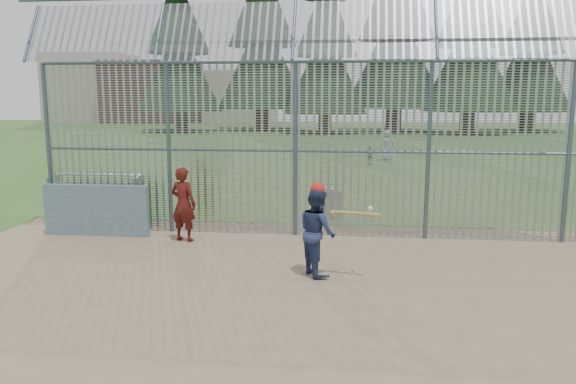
# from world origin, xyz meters

# --- Properties ---
(ground) EXTENTS (120.00, 120.00, 0.00)m
(ground) POSITION_xyz_m (0.00, 0.00, 0.00)
(ground) COLOR #2D511E
(ground) RESTS_ON ground
(dirt_infield) EXTENTS (14.00, 10.00, 0.02)m
(dirt_infield) POSITION_xyz_m (0.00, -0.50, 0.01)
(dirt_infield) COLOR #756047
(dirt_infield) RESTS_ON ground
(dugout_wall) EXTENTS (2.50, 0.12, 1.20)m
(dugout_wall) POSITION_xyz_m (-4.60, 2.90, 0.62)
(dugout_wall) COLOR #38566B
(dugout_wall) RESTS_ON dirt_infield
(batter) EXTENTS (0.90, 0.97, 1.60)m
(batter) POSITION_xyz_m (0.69, 0.61, 0.82)
(batter) COLOR navy
(batter) RESTS_ON dirt_infield
(onlooker) EXTENTS (0.70, 0.56, 1.68)m
(onlooker) POSITION_xyz_m (-2.44, 2.68, 0.86)
(onlooker) COLOR maroon
(onlooker) RESTS_ON dirt_infield
(bg_kid_standing) EXTENTS (0.84, 0.63, 1.57)m
(bg_kid_standing) POSITION_xyz_m (3.05, 18.90, 0.79)
(bg_kid_standing) COLOR gray
(bg_kid_standing) RESTS_ON ground
(bg_kid_seated) EXTENTS (0.59, 0.41, 0.92)m
(bg_kid_seated) POSITION_xyz_m (2.16, 17.12, 0.46)
(bg_kid_seated) COLOR slate
(bg_kid_seated) RESTS_ON ground
(batting_gear) EXTENTS (1.25, 0.41, 0.57)m
(batting_gear) POSITION_xyz_m (0.85, 0.58, 1.51)
(batting_gear) COLOR red
(batting_gear) RESTS_ON ground
(trash_can) EXTENTS (0.56, 0.56, 0.82)m
(trash_can) POSITION_xyz_m (0.79, 5.50, 0.38)
(trash_can) COLOR gray
(trash_can) RESTS_ON ground
(bleacher) EXTENTS (3.00, 0.95, 0.72)m
(bleacher) POSITION_xyz_m (-6.83, 7.66, 0.41)
(bleacher) COLOR gray
(bleacher) RESTS_ON ground
(backstop_fence) EXTENTS (20.09, 0.81, 5.30)m
(backstop_fence) POSITION_xyz_m (1.81, 3.43, 2.36)
(backstop_fence) COLOR #47566B
(backstop_fence) RESTS_ON ground
(conifer_row) EXTENTS (38.48, 12.26, 20.20)m
(conifer_row) POSITION_xyz_m (1.93, 41.51, 10.83)
(conifer_row) COLOR #332319
(conifer_row) RESTS_ON ground
(distant_buildings) EXTENTS (26.50, 10.50, 8.00)m
(distant_buildings) POSITION_xyz_m (-23.18, 56.49, 3.60)
(distant_buildings) COLOR brown
(distant_buildings) RESTS_ON ground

